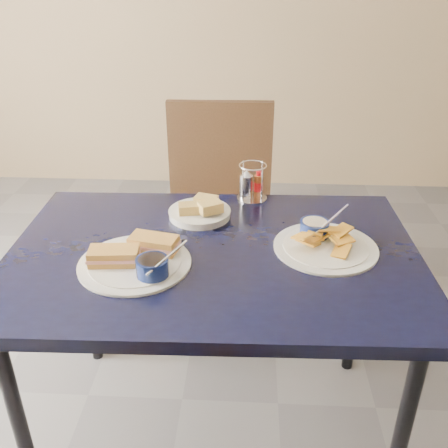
# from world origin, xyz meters

# --- Properties ---
(dining_table) EXTENTS (1.26, 0.85, 0.75)m
(dining_table) POSITION_xyz_m (-0.24, 0.20, 0.69)
(dining_table) COLOR black
(dining_table) RESTS_ON ground
(chair_far) EXTENTS (0.47, 0.45, 0.99)m
(chair_far) POSITION_xyz_m (-0.27, 0.94, 0.57)
(chair_far) COLOR black
(chair_far) RESTS_ON ground
(sandwich_plate) EXTENTS (0.33, 0.32, 0.12)m
(sandwich_plate) POSITION_xyz_m (-0.45, 0.11, 0.77)
(sandwich_plate) COLOR white
(sandwich_plate) RESTS_ON dining_table
(plantain_plate) EXTENTS (0.31, 0.31, 0.12)m
(plantain_plate) POSITION_xyz_m (0.09, 0.25, 0.77)
(plantain_plate) COLOR white
(plantain_plate) RESTS_ON dining_table
(bread_basket) EXTENTS (0.21, 0.21, 0.07)m
(bread_basket) POSITION_xyz_m (-0.30, 0.42, 0.77)
(bread_basket) COLOR white
(bread_basket) RESTS_ON dining_table
(condiment_caddy) EXTENTS (0.11, 0.11, 0.14)m
(condiment_caddy) POSITION_xyz_m (-0.13, 0.58, 0.81)
(condiment_caddy) COLOR silver
(condiment_caddy) RESTS_ON dining_table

